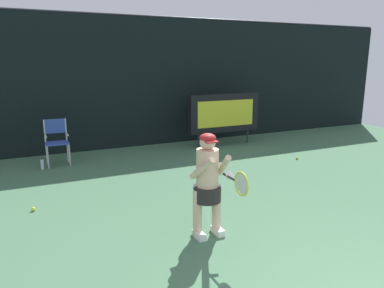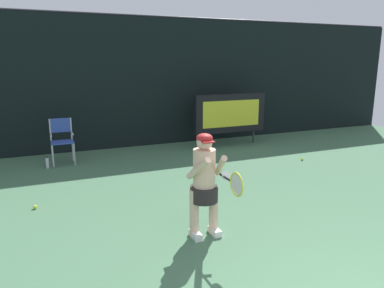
# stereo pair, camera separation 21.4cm
# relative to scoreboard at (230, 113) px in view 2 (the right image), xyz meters

# --- Properties ---
(backdrop_screen) EXTENTS (18.00, 0.12, 3.66)m
(backdrop_screen) POSITION_rel_scoreboard_xyz_m (-2.23, 0.99, 0.86)
(backdrop_screen) COLOR black
(backdrop_screen) RESTS_ON ground
(scoreboard) EXTENTS (2.20, 0.21, 1.50)m
(scoreboard) POSITION_rel_scoreboard_xyz_m (0.00, 0.00, 0.00)
(scoreboard) COLOR black
(scoreboard) RESTS_ON ground
(umpire_chair) EXTENTS (0.52, 0.44, 1.08)m
(umpire_chair) POSITION_rel_scoreboard_xyz_m (-4.62, -0.12, -0.33)
(umpire_chair) COLOR #B7B7BC
(umpire_chair) RESTS_ON ground
(water_bottle) EXTENTS (0.07, 0.07, 0.27)m
(water_bottle) POSITION_rel_scoreboard_xyz_m (-4.99, -0.41, -0.82)
(water_bottle) COLOR silver
(water_bottle) RESTS_ON ground
(tennis_player) EXTENTS (0.52, 0.59, 1.48)m
(tennis_player) POSITION_rel_scoreboard_xyz_m (-3.04, -4.85, -0.14)
(tennis_player) COLOR white
(tennis_player) RESTS_ON ground
(tennis_racket) EXTENTS (0.03, 0.60, 0.31)m
(tennis_racket) POSITION_rel_scoreboard_xyz_m (-2.90, -5.46, -0.00)
(tennis_racket) COLOR black
(tennis_ball_loose) EXTENTS (0.07, 0.07, 0.07)m
(tennis_ball_loose) POSITION_rel_scoreboard_xyz_m (0.88, -2.18, -0.91)
(tennis_ball_loose) COLOR #CCDB3D
(tennis_ball_loose) RESTS_ON ground
(tennis_ball_spare) EXTENTS (0.07, 0.07, 0.07)m
(tennis_ball_spare) POSITION_rel_scoreboard_xyz_m (-5.27, -2.90, -0.91)
(tennis_ball_spare) COLOR #CCDB3D
(tennis_ball_spare) RESTS_ON ground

